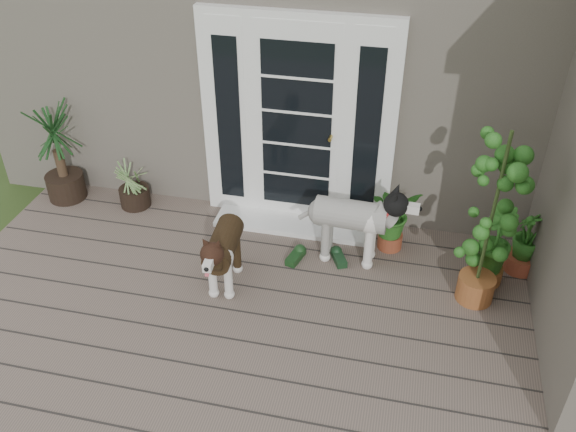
# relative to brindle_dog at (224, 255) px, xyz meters

# --- Properties ---
(deck) EXTENTS (6.20, 4.60, 0.12)m
(deck) POSITION_rel_brindle_dog_xyz_m (0.60, -0.99, -0.39)
(deck) COLOR #6B5B4C
(deck) RESTS_ON ground
(house_main) EXTENTS (7.40, 4.00, 3.10)m
(house_main) POSITION_rel_brindle_dog_xyz_m (0.60, 3.26, 1.10)
(house_main) COLOR #665E54
(house_main) RESTS_ON ground
(door_unit) EXTENTS (1.90, 0.14, 2.15)m
(door_unit) POSITION_rel_brindle_dog_xyz_m (0.40, 1.21, 0.75)
(door_unit) COLOR white
(door_unit) RESTS_ON deck
(door_step) EXTENTS (1.60, 0.40, 0.05)m
(door_step) POSITION_rel_brindle_dog_xyz_m (0.40, 1.01, -0.30)
(door_step) COLOR white
(door_step) RESTS_ON deck
(brindle_dog) EXTENTS (0.40, 0.81, 0.66)m
(brindle_dog) POSITION_rel_brindle_dog_xyz_m (0.00, 0.00, 0.00)
(brindle_dog) COLOR #362513
(brindle_dog) RESTS_ON deck
(white_dog) EXTENTS (0.91, 0.42, 0.75)m
(white_dog) POSITION_rel_brindle_dog_xyz_m (1.04, 0.61, 0.04)
(white_dog) COLOR beige
(white_dog) RESTS_ON deck
(spider_plant) EXTENTS (0.61, 0.61, 0.57)m
(spider_plant) POSITION_rel_brindle_dog_xyz_m (-1.35, 1.01, -0.04)
(spider_plant) COLOR #78985D
(spider_plant) RESTS_ON deck
(yucca) EXTENTS (0.84, 0.84, 1.12)m
(yucca) POSITION_rel_brindle_dog_xyz_m (-2.15, 0.99, 0.23)
(yucca) COLOR black
(yucca) RESTS_ON deck
(herb_a) EXTENTS (0.66, 0.66, 0.60)m
(herb_a) POSITION_rel_brindle_dog_xyz_m (1.41, 0.88, -0.03)
(herb_a) COLOR #195317
(herb_a) RESTS_ON deck
(herb_b) EXTENTS (0.43, 0.43, 0.59)m
(herb_b) POSITION_rel_brindle_dog_xyz_m (2.32, 0.56, -0.04)
(herb_b) COLOR #285819
(herb_b) RESTS_ON deck
(herb_c) EXTENTS (0.42, 0.42, 0.49)m
(herb_c) POSITION_rel_brindle_dog_xyz_m (2.64, 0.81, -0.08)
(herb_c) COLOR #23651D
(herb_c) RESTS_ON deck
(sapling) EXTENTS (0.52, 0.52, 1.72)m
(sapling) POSITION_rel_brindle_dog_xyz_m (2.21, 0.29, 0.53)
(sapling) COLOR #1D4D16
(sapling) RESTS_ON deck
(clog_left) EXTENTS (0.25, 0.32, 0.09)m
(clog_left) POSITION_rel_brindle_dog_xyz_m (0.96, 0.55, -0.29)
(clog_left) COLOR #133119
(clog_left) RESTS_ON deck
(clog_right) EXTENTS (0.21, 0.33, 0.09)m
(clog_right) POSITION_rel_brindle_dog_xyz_m (0.55, 0.47, -0.28)
(clog_right) COLOR #153515
(clog_right) RESTS_ON deck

